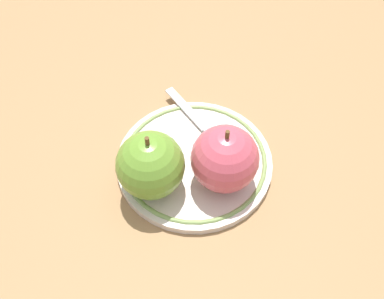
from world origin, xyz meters
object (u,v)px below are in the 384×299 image
apple_second_whole (150,165)px  fork (200,123)px  plate (192,161)px  apple_red_whole (225,159)px

apple_second_whole → fork: 0.12m
plate → apple_second_whole: size_ratio=2.21×
plate → fork: (0.01, -0.06, 0.01)m
plate → apple_red_whole: (-0.05, 0.02, 0.05)m
apple_red_whole → plate: bearing=-19.3°
plate → fork: size_ratio=1.40×
apple_second_whole → fork: apple_second_whole is taller
apple_second_whole → fork: size_ratio=0.63×
plate → fork: fork is taller
apple_red_whole → fork: apple_red_whole is taller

